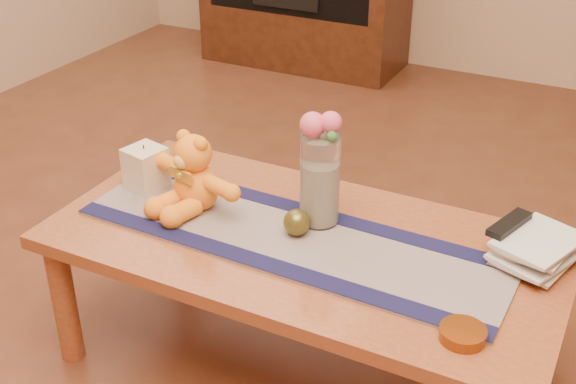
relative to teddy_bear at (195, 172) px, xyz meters
The scene contains 25 objects.
floor 0.67m from the teddy_bear, ahead, with size 5.50×5.50×0.00m, color #4F2616.
coffee_table_top 0.38m from the teddy_bear, ahead, with size 1.40×0.70×0.04m, color brown.
table_leg_fl 0.55m from the teddy_bear, 134.30° to the right, with size 0.07×0.07×0.41m, color brown.
table_leg_bl 0.54m from the teddy_bear, 135.62° to the left, with size 0.07×0.07×0.41m, color brown.
table_leg_br 1.09m from the teddy_bear, 15.96° to the left, with size 0.07×0.07×0.41m, color brown.
persian_runner 0.34m from the teddy_bear, ahead, with size 1.20×0.35×0.01m, color #1B1F4C.
runner_border_near 0.38m from the teddy_bear, 28.98° to the right, with size 1.20×0.06×0.00m, color #121237.
runner_border_far 0.36m from the teddy_bear, 19.78° to the left, with size 1.20×0.06×0.00m, color #121237.
teddy_bear is the anchor object (origin of this frame).
pillar_candle 0.21m from the teddy_bear, behind, with size 0.11×0.11×0.13m, color beige.
candle_wick 0.20m from the teddy_bear, behind, with size 0.00×0.00×0.01m, color black.
glass_vase 0.36m from the teddy_bear, 12.61° to the left, with size 0.11×0.11×0.26m, color silver.
potpourri_fill 0.36m from the teddy_bear, 12.61° to the left, with size 0.09×0.09×0.18m, color beige.
rose_left 0.39m from the teddy_bear, 11.70° to the left, with size 0.07×0.07×0.07m, color #DC4D6B.
rose_right 0.44m from the teddy_bear, 12.52° to the left, with size 0.06×0.06×0.06m, color #DC4D6B.
blue_flower_back 0.42m from the teddy_bear, 17.41° to the left, with size 0.04×0.04×0.04m, color #464596.
blue_flower_side 0.38m from the teddy_bear, 17.01° to the left, with size 0.04×0.04×0.04m, color #464596.
leaf_sprig 0.43m from the teddy_bear, ahead, with size 0.03×0.03×0.03m, color #33662D.
bronze_ball 0.34m from the teddy_bear, ahead, with size 0.07×0.07×0.07m, color brown.
book_bottom 0.88m from the teddy_bear, 12.15° to the left, with size 0.17×0.22×0.02m, color beige.
book_lower 0.88m from the teddy_bear, 11.76° to the left, with size 0.16×0.22×0.02m, color beige.
book_upper 0.88m from the teddy_bear, 12.51° to the left, with size 0.17×0.22×0.02m, color beige.
book_top 0.88m from the teddy_bear, 11.90° to the left, with size 0.16×0.22×0.02m, color beige.
tv_remote 0.87m from the teddy_bear, 11.58° to the left, with size 0.04×0.16×0.02m, color black.
amber_dish 0.88m from the teddy_bear, 14.79° to the right, with size 0.11×0.11×0.03m, color #BF5914.
Camera 1 is at (0.73, -1.53, 1.54)m, focal length 45.93 mm.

